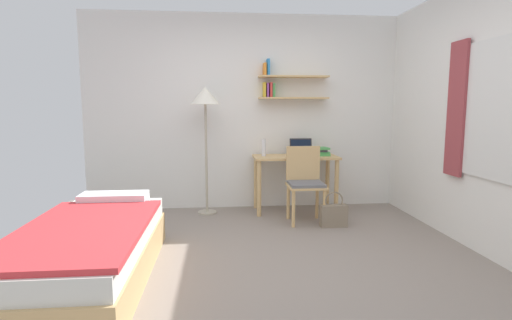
# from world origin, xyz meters

# --- Properties ---
(ground_plane) EXTENTS (5.28, 5.28, 0.00)m
(ground_plane) POSITION_xyz_m (0.00, 0.00, 0.00)
(ground_plane) COLOR gray
(wall_back) EXTENTS (4.40, 0.27, 2.60)m
(wall_back) POSITION_xyz_m (0.01, 2.02, 1.31)
(wall_back) COLOR white
(wall_back) RESTS_ON ground_plane
(wall_right) EXTENTS (0.10, 4.40, 2.60)m
(wall_right) POSITION_xyz_m (2.02, 0.00, 1.30)
(wall_right) COLOR white
(wall_right) RESTS_ON ground_plane
(bed) EXTENTS (0.92, 2.01, 0.54)m
(bed) POSITION_xyz_m (-1.46, -0.25, 0.24)
(bed) COLOR tan
(bed) RESTS_ON ground_plane
(desk) EXTENTS (1.09, 0.52, 0.74)m
(desk) POSITION_xyz_m (0.56, 1.70, 0.60)
(desk) COLOR tan
(desk) RESTS_ON ground_plane
(desk_chair) EXTENTS (0.43, 0.42, 0.90)m
(desk_chair) POSITION_xyz_m (0.59, 1.22, 0.50)
(desk_chair) COLOR tan
(desk_chair) RESTS_ON ground_plane
(standing_lamp) EXTENTS (0.37, 0.37, 1.63)m
(standing_lamp) POSITION_xyz_m (-0.60, 1.69, 1.42)
(standing_lamp) COLOR #B2A893
(standing_lamp) RESTS_ON ground_plane
(laptop) EXTENTS (0.30, 0.23, 0.22)m
(laptop) POSITION_xyz_m (0.65, 1.72, 0.80)
(laptop) COLOR black
(laptop) RESTS_ON desk
(water_bottle) EXTENTS (0.06, 0.06, 0.22)m
(water_bottle) POSITION_xyz_m (0.15, 1.71, 0.85)
(water_bottle) COLOR silver
(water_bottle) RESTS_ON desk
(book_stack) EXTENTS (0.19, 0.24, 0.11)m
(book_stack) POSITION_xyz_m (0.92, 1.72, 0.79)
(book_stack) COLOR #4CA856
(book_stack) RESTS_ON desk
(handbag) EXTENTS (0.31, 0.12, 0.41)m
(handbag) POSITION_xyz_m (0.88, 0.97, 0.14)
(handbag) COLOR gray
(handbag) RESTS_ON ground_plane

